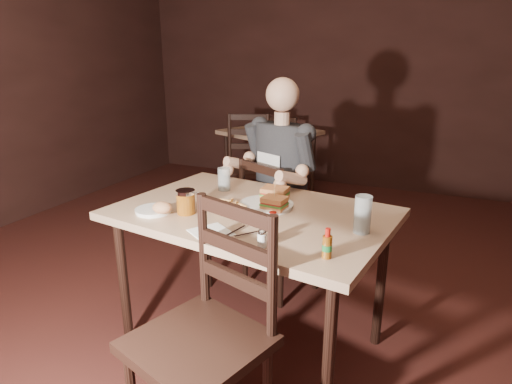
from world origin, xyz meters
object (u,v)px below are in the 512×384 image
at_px(glass_right, 363,214).
at_px(glass_left, 224,179).
at_px(dinner_plate, 266,206).
at_px(bg_chair_near, 248,169).
at_px(bg_table, 270,139).
at_px(hot_sauce, 327,243).
at_px(syrup_dispenser, 186,202).
at_px(bg_chair_far, 287,152).
at_px(chair_near, 198,343).
at_px(diner, 277,156).
at_px(main_table, 252,224).
at_px(side_plate, 154,211).
at_px(chair_far, 281,226).

bearing_deg(glass_right, glass_left, 159.76).
bearing_deg(dinner_plate, bg_chair_near, 117.69).
height_order(bg_table, dinner_plate, dinner_plate).
bearing_deg(bg_chair_near, hot_sauce, -80.03).
bearing_deg(syrup_dispenser, bg_chair_far, 108.20).
bearing_deg(bg_chair_near, chair_near, -91.29).
bearing_deg(bg_chair_near, diner, -79.39).
relative_size(main_table, hot_sauce, 11.98).
distance_m(glass_left, hot_sauce, 0.97).
bearing_deg(syrup_dispenser, hot_sauce, -6.65).
bearing_deg(side_plate, chair_near, -41.86).
bearing_deg(diner, hot_sauce, -34.90).
xyz_separation_m(bg_table, syrup_dispenser, (0.53, -2.41, 0.15)).
height_order(bg_chair_far, bg_chair_near, bg_chair_near).
bearing_deg(syrup_dispenser, chair_near, -46.94).
xyz_separation_m(chair_far, diner, (-0.02, -0.04, 0.47)).
height_order(bg_chair_near, glass_left, bg_chair_near).
height_order(chair_far, dinner_plate, chair_far).
height_order(bg_chair_far, hot_sauce, hot_sauce).
xyz_separation_m(hot_sauce, syrup_dispenser, (-0.75, 0.20, -0.00)).
distance_m(chair_near, dinner_plate, 0.80).
distance_m(chair_near, bg_chair_far, 3.59).
distance_m(main_table, syrup_dispenser, 0.35).
distance_m(bg_table, diner, 1.85).
distance_m(bg_table, glass_right, 2.68).
bearing_deg(chair_far, hot_sauce, 143.10).
bearing_deg(bg_chair_far, bg_chair_near, 94.06).
bearing_deg(chair_far, bg_chair_far, -47.28).
bearing_deg(hot_sauce, chair_near, -140.77).
height_order(dinner_plate, syrup_dispenser, syrup_dispenser).
xyz_separation_m(dinner_plate, glass_right, (0.50, -0.13, 0.07)).
bearing_deg(side_plate, main_table, 27.03).
distance_m(bg_table, side_plate, 2.49).
relative_size(chair_near, hot_sauce, 8.19).
bearing_deg(diner, main_table, -57.32).
xyz_separation_m(bg_table, side_plate, (0.38, -2.46, 0.10)).
distance_m(dinner_plate, syrup_dispenser, 0.40).
bearing_deg(glass_left, glass_right, -20.24).
bearing_deg(side_plate, bg_chair_near, 101.15).
distance_m(syrup_dispenser, side_plate, 0.17).
height_order(chair_near, hot_sauce, chair_near).
bearing_deg(diner, syrup_dispenser, -80.33).
bearing_deg(main_table, bg_chair_near, 115.42).
bearing_deg(glass_left, chair_near, -68.27).
relative_size(glass_left, side_plate, 0.74).
xyz_separation_m(bg_table, diner, (0.72, -1.68, 0.24)).
bearing_deg(diner, chair_near, -58.12).
bearing_deg(glass_right, bg_chair_far, 115.33).
relative_size(bg_chair_near, glass_left, 7.61).
bearing_deg(bg_table, dinner_plate, -68.59).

